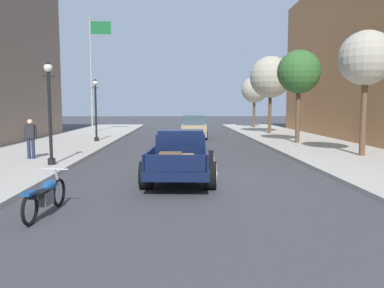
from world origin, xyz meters
TOP-DOWN VIEW (x-y plane):
  - ground_plane at (0.00, 0.00)m, footprint 140.00×140.00m
  - hotrod_truck_navy at (-0.36, -0.21)m, footprint 2.38×5.02m
  - motorcycle_parked at (-3.31, -4.31)m, footprint 0.62×2.12m
  - car_background_tan at (0.62, 15.06)m, footprint 1.98×4.36m
  - pedestrian_sidewalk_left at (-6.61, 3.56)m, footprint 0.53×0.22m
  - street_lamp_near at (-5.23, 1.89)m, footprint 0.50×0.32m
  - street_lamp_far at (-5.59, 11.43)m, footprint 0.50×0.32m
  - flagpole at (-7.29, 18.86)m, footprint 1.74×0.16m
  - street_tree_nearest at (7.71, 4.15)m, footprint 2.37×2.37m
  - street_tree_second at (6.61, 10.04)m, footprint 2.54×2.54m
  - street_tree_third at (6.80, 17.91)m, footprint 3.28×3.28m
  - street_tree_farthest at (7.21, 26.52)m, footprint 2.65×2.65m

SIDE VIEW (x-z plane):
  - ground_plane at x=0.00m, z-range 0.00..0.00m
  - motorcycle_parked at x=-3.31m, z-range -0.02..0.91m
  - hotrod_truck_navy at x=-0.36m, z-range -0.04..1.54m
  - car_background_tan at x=0.62m, z-range -0.06..1.59m
  - pedestrian_sidewalk_left at x=-6.61m, z-range 0.26..1.91m
  - street_lamp_near at x=-5.23m, z-range 0.46..4.31m
  - street_lamp_far at x=-5.59m, z-range 0.46..4.31m
  - street_tree_farthest at x=7.21m, z-range 1.36..6.48m
  - street_tree_second at x=6.61m, z-range 1.57..7.03m
  - street_tree_nearest at x=7.71m, z-range 1.65..7.11m
  - street_tree_third at x=6.80m, z-range 1.54..7.62m
  - flagpole at x=-7.29m, z-range 1.19..10.35m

